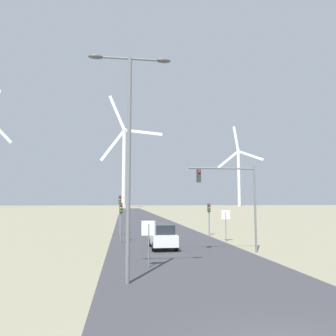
{
  "coord_description": "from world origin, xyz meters",
  "views": [
    {
      "loc": [
        -3.96,
        -7.29,
        3.56
      ],
      "look_at": [
        0.0,
        21.36,
        6.53
      ],
      "focal_mm": 35.0,
      "sensor_mm": 36.0,
      "label": 1
    }
  ],
  "objects_px": {
    "car_approaching": "(163,236)",
    "stop_sign_far": "(226,219)",
    "streetlamp": "(129,137)",
    "traffic_light_post_mid_left": "(120,206)",
    "traffic_light_mast_overhead": "(232,190)",
    "stop_sign_near": "(149,235)",
    "traffic_light_post_near_right": "(209,212)",
    "wind_turbine_center": "(239,172)",
    "wind_turbine_left": "(124,158)",
    "traffic_light_post_near_left": "(121,213)"
  },
  "relations": [
    {
      "from": "traffic_light_post_near_right",
      "to": "wind_turbine_center",
      "type": "bearing_deg",
      "value": 69.05
    },
    {
      "from": "traffic_light_post_near_left",
      "to": "wind_turbine_left",
      "type": "bearing_deg",
      "value": 89.8
    },
    {
      "from": "traffic_light_mast_overhead",
      "to": "wind_turbine_left",
      "type": "bearing_deg",
      "value": 92.23
    },
    {
      "from": "stop_sign_near",
      "to": "wind_turbine_center",
      "type": "distance_m",
      "value": 237.69
    },
    {
      "from": "streetlamp",
      "to": "traffic_light_post_mid_left",
      "type": "bearing_deg",
      "value": 91.45
    },
    {
      "from": "traffic_light_post_near_left",
      "to": "car_approaching",
      "type": "distance_m",
      "value": 5.6
    },
    {
      "from": "streetlamp",
      "to": "traffic_light_post_near_left",
      "type": "relative_size",
      "value": 2.99
    },
    {
      "from": "streetlamp",
      "to": "traffic_light_post_near_right",
      "type": "distance_m",
      "value": 21.42
    },
    {
      "from": "traffic_light_post_mid_left",
      "to": "traffic_light_post_near_right",
      "type": "bearing_deg",
      "value": -11.8
    },
    {
      "from": "stop_sign_near",
      "to": "car_approaching",
      "type": "relative_size",
      "value": 0.61
    },
    {
      "from": "traffic_light_mast_overhead",
      "to": "car_approaching",
      "type": "distance_m",
      "value": 6.42
    },
    {
      "from": "stop_sign_near",
      "to": "wind_turbine_center",
      "type": "relative_size",
      "value": 0.04
    },
    {
      "from": "streetlamp",
      "to": "traffic_light_post_mid_left",
      "type": "height_order",
      "value": "streetlamp"
    },
    {
      "from": "stop_sign_near",
      "to": "stop_sign_far",
      "type": "height_order",
      "value": "stop_sign_far"
    },
    {
      "from": "streetlamp",
      "to": "wind_turbine_left",
      "type": "bearing_deg",
      "value": 89.93
    },
    {
      "from": "traffic_light_post_near_right",
      "to": "wind_turbine_center",
      "type": "height_order",
      "value": "wind_turbine_center"
    },
    {
      "from": "traffic_light_post_near_left",
      "to": "car_approaching",
      "type": "bearing_deg",
      "value": -53.35
    },
    {
      "from": "traffic_light_post_near_right",
      "to": "traffic_light_mast_overhead",
      "type": "bearing_deg",
      "value": -96.87
    },
    {
      "from": "stop_sign_far",
      "to": "traffic_light_post_near_right",
      "type": "relative_size",
      "value": 0.83
    },
    {
      "from": "traffic_light_mast_overhead",
      "to": "stop_sign_near",
      "type": "bearing_deg",
      "value": -146.07
    },
    {
      "from": "car_approaching",
      "to": "stop_sign_far",
      "type": "bearing_deg",
      "value": 30.57
    },
    {
      "from": "traffic_light_post_near_left",
      "to": "traffic_light_post_near_right",
      "type": "relative_size",
      "value": 1.03
    },
    {
      "from": "streetlamp",
      "to": "traffic_light_mast_overhead",
      "type": "bearing_deg",
      "value": 45.58
    },
    {
      "from": "stop_sign_far",
      "to": "traffic_light_mast_overhead",
      "type": "relative_size",
      "value": 0.45
    },
    {
      "from": "traffic_light_post_near_right",
      "to": "stop_sign_near",
      "type": "bearing_deg",
      "value": -115.82
    },
    {
      "from": "traffic_light_post_mid_left",
      "to": "stop_sign_near",
      "type": "bearing_deg",
      "value": -84.43
    },
    {
      "from": "stop_sign_far",
      "to": "traffic_light_post_near_right",
      "type": "xyz_separation_m",
      "value": [
        -0.17,
        5.11,
        0.51
      ]
    },
    {
      "from": "traffic_light_mast_overhead",
      "to": "wind_turbine_left",
      "type": "xyz_separation_m",
      "value": [
        -7.18,
        184.43,
        26.32
      ]
    },
    {
      "from": "stop_sign_near",
      "to": "stop_sign_far",
      "type": "xyz_separation_m",
      "value": [
        7.78,
        10.63,
        0.19
      ]
    },
    {
      "from": "stop_sign_far",
      "to": "wind_turbine_center",
      "type": "relative_size",
      "value": 0.05
    },
    {
      "from": "traffic_light_post_near_right",
      "to": "car_approaching",
      "type": "relative_size",
      "value": 0.82
    },
    {
      "from": "stop_sign_near",
      "to": "car_approaching",
      "type": "bearing_deg",
      "value": 76.87
    },
    {
      "from": "stop_sign_far",
      "to": "traffic_light_post_mid_left",
      "type": "height_order",
      "value": "traffic_light_post_mid_left"
    },
    {
      "from": "wind_turbine_left",
      "to": "traffic_light_mast_overhead",
      "type": "bearing_deg",
      "value": -87.77
    },
    {
      "from": "streetlamp",
      "to": "traffic_light_mast_overhead",
      "type": "distance_m",
      "value": 10.79
    },
    {
      "from": "stop_sign_far",
      "to": "traffic_light_post_near_left",
      "type": "distance_m",
      "value": 9.39
    },
    {
      "from": "traffic_light_post_near_left",
      "to": "streetlamp",
      "type": "bearing_deg",
      "value": -88.52
    },
    {
      "from": "traffic_light_mast_overhead",
      "to": "wind_turbine_center",
      "type": "relative_size",
      "value": 0.1
    },
    {
      "from": "streetlamp",
      "to": "car_approaching",
      "type": "relative_size",
      "value": 2.51
    },
    {
      "from": "streetlamp",
      "to": "traffic_light_post_near_right",
      "type": "xyz_separation_m",
      "value": [
        8.8,
        19.11,
        -4.01
      ]
    },
    {
      "from": "traffic_light_mast_overhead",
      "to": "car_approaching",
      "type": "xyz_separation_m",
      "value": [
        -4.59,
        2.81,
        -3.49
      ]
    },
    {
      "from": "stop_sign_near",
      "to": "traffic_light_post_near_right",
      "type": "xyz_separation_m",
      "value": [
        7.61,
        15.74,
        0.7
      ]
    },
    {
      "from": "streetlamp",
      "to": "stop_sign_near",
      "type": "xyz_separation_m",
      "value": [
        1.19,
        3.38,
        -4.71
      ]
    },
    {
      "from": "stop_sign_near",
      "to": "wind_turbine_left",
      "type": "distance_m",
      "value": 190.83
    },
    {
      "from": "traffic_light_post_near_right",
      "to": "car_approaching",
      "type": "distance_m",
      "value": 10.7
    },
    {
      "from": "stop_sign_near",
      "to": "traffic_light_mast_overhead",
      "type": "distance_m",
      "value": 7.95
    },
    {
      "from": "traffic_light_post_near_left",
      "to": "traffic_light_post_mid_left",
      "type": "height_order",
      "value": "traffic_light_post_mid_left"
    },
    {
      "from": "car_approaching",
      "to": "wind_turbine_left",
      "type": "height_order",
      "value": "wind_turbine_left"
    },
    {
      "from": "stop_sign_near",
      "to": "car_approaching",
      "type": "height_order",
      "value": "stop_sign_near"
    },
    {
      "from": "stop_sign_far",
      "to": "car_approaching",
      "type": "bearing_deg",
      "value": -149.43
    }
  ]
}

